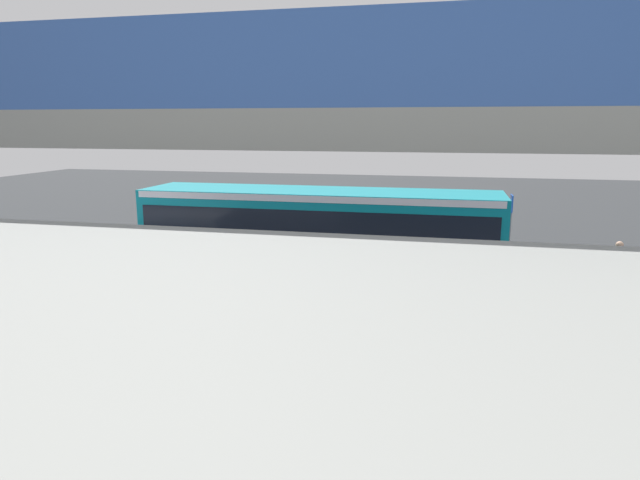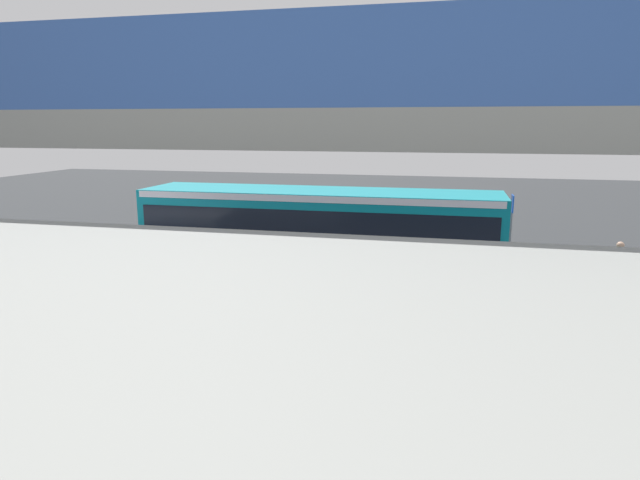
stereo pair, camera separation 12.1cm
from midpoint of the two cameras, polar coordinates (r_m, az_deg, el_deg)
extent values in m
plane|color=#2D3033|center=(18.53, 1.50, -4.55)|extent=(80.00, 80.00, 0.00)
cube|color=#0C8493|center=(18.03, 0.09, 0.62)|extent=(11.50, 2.55, 2.86)
cube|color=black|center=(17.94, 0.09, 2.23)|extent=(11.04, 2.59, 0.90)
cube|color=white|center=(17.82, 0.09, 4.76)|extent=(11.27, 2.58, 0.20)
cube|color=black|center=(20.06, -16.18, 2.29)|extent=(0.04, 2.24, 1.20)
cylinder|color=black|center=(18.33, -12.14, -3.32)|extent=(1.04, 0.30, 1.04)
cylinder|color=black|center=(20.58, -9.12, -1.53)|extent=(1.04, 0.30, 1.04)
cylinder|color=black|center=(16.63, 11.54, -4.86)|extent=(1.04, 0.30, 1.04)
cylinder|color=black|center=(19.09, 11.81, -2.69)|extent=(1.04, 0.30, 1.04)
cube|color=silver|center=(17.31, -23.13, -2.87)|extent=(4.80, 1.95, 1.86)
cube|color=black|center=(17.23, -23.23, -1.72)|extent=(4.42, 1.98, 0.56)
cylinder|color=black|center=(17.78, -28.92, -5.64)|extent=(0.68, 0.22, 0.68)
cylinder|color=black|center=(19.20, -25.06, -4.06)|extent=(0.68, 0.22, 0.68)
cylinder|color=black|center=(15.87, -20.33, -6.87)|extent=(0.68, 0.22, 0.68)
cylinder|color=black|center=(17.44, -16.82, -4.96)|extent=(0.68, 0.22, 0.68)
torus|color=black|center=(21.56, -28.92, -2.72)|extent=(0.72, 0.06, 0.72)
torus|color=black|center=(20.87, -26.78, -2.94)|extent=(0.72, 0.06, 0.72)
cube|color=black|center=(21.17, -27.91, -2.36)|extent=(0.89, 0.04, 0.04)
cylinder|color=black|center=(21.00, -27.58, -1.87)|extent=(0.03, 0.03, 0.40)
cube|color=black|center=(20.96, -27.63, -1.33)|extent=(0.20, 0.08, 0.04)
cylinder|color=black|center=(21.35, -28.82, -1.31)|extent=(0.02, 0.44, 0.02)
cylinder|color=#2D2D38|center=(19.13, 28.27, -4.15)|extent=(0.32, 0.32, 0.85)
cylinder|color=#19724C|center=(18.95, 28.50, -1.90)|extent=(0.38, 0.38, 0.70)
sphere|color=tan|center=(18.85, 28.65, -0.48)|extent=(0.22, 0.22, 0.22)
cylinder|color=slate|center=(20.75, 19.11, 0.56)|extent=(0.08, 0.08, 2.80)
cube|color=blue|center=(20.58, 19.31, 3.56)|extent=(0.04, 0.60, 0.60)
cube|color=silver|center=(20.77, 13.93, -3.08)|extent=(2.00, 0.20, 0.01)
cube|color=silver|center=(21.08, 3.00, -2.52)|extent=(2.00, 0.20, 0.01)
cube|color=silver|center=(22.12, -7.26, -1.91)|extent=(2.00, 0.20, 0.01)
cube|color=gray|center=(8.53, -11.97, 11.15)|extent=(25.71, 2.60, 0.50)
cube|color=#3359A5|center=(9.70, -8.94, 16.05)|extent=(25.71, 0.08, 1.10)
cube|color=#3359A5|center=(7.45, -16.50, 17.03)|extent=(25.71, 0.08, 1.10)
cube|color=#192333|center=(6.22, 3.49, -20.77)|extent=(7.65, 0.04, 2.94)
camera|label=1|loc=(0.06, -89.80, 0.04)|focal=31.15mm
camera|label=2|loc=(0.06, 90.20, -0.04)|focal=31.15mm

